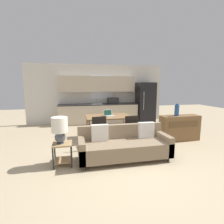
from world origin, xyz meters
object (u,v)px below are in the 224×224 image
dining_table (108,118)px  vase (177,110)px  couch (124,145)px  refrigerator (145,102)px  dining_chair_near_right (130,129)px  dining_chair_near_left (98,130)px  table_lamp (60,128)px  credenza (179,128)px  side_table (63,150)px  laptop (109,114)px

dining_table → vase: 2.19m
couch → refrigerator: bearing=60.4°
dining_chair_near_right → dining_chair_near_left: 0.92m
table_lamp → dining_chair_near_right: size_ratio=0.64×
vase → dining_chair_near_left: (-2.51, -0.11, -0.48)m
table_lamp → vase: vase is taller
table_lamp → credenza: bearing=15.8°
refrigerator → credenza: bearing=-91.9°
couch → vase: 2.32m
dining_table → dining_chair_near_right: (0.47, -0.89, -0.19)m
refrigerator → side_table: (-3.66, -3.99, -0.60)m
refrigerator → dining_chair_near_right: (-1.83, -3.19, -0.43)m
refrigerator → couch: (-2.25, -3.95, -0.61)m
couch → credenza: bearing=24.4°
table_lamp → credenza: (3.60, 1.02, -0.45)m
couch → vase: size_ratio=5.63×
dining_table → table_lamp: table_lamp is taller
couch → side_table: 1.41m
refrigerator → vase: 3.00m
side_table → table_lamp: table_lamp is taller
refrigerator → dining_chair_near_right: size_ratio=2.04×
dining_chair_near_left → laptop: laptop is taller
vase → laptop: (-2.03, 0.71, -0.18)m
laptop → credenza: bearing=-42.4°
refrigerator → vase: refrigerator is taller
dining_table → vase: (2.05, -0.70, 0.29)m
side_table → dining_chair_near_left: (0.92, 0.89, 0.17)m
side_table → laptop: bearing=50.8°
dining_table → dining_chair_near_right: bearing=-62.4°
dining_table → dining_chair_near_left: dining_chair_near_left is taller
refrigerator → table_lamp: size_ratio=3.21×
table_lamp → dining_chair_near_left: 1.35m
couch → table_lamp: 1.54m
credenza → refrigerator: bearing=88.1°
vase → dining_chair_near_left: 2.55m
couch → side_table: bearing=-178.3°
vase → laptop: bearing=160.6°
refrigerator → dining_table: bearing=-135.0°
dining_chair_near_right → refrigerator: bearing=-123.0°
credenza → dining_chair_near_right: 1.74m
table_lamp → credenza: size_ratio=0.47×
side_table → vase: (3.42, 1.00, 0.65)m
credenza → dining_chair_near_left: 2.65m
side_table → table_lamp: bearing=-173.3°
couch → dining_table: bearing=91.6°
dining_table → dining_chair_near_left: bearing=-119.0°
dining_table → dining_chair_near_left: size_ratio=1.57×
dining_table → table_lamp: size_ratio=2.47×
dining_table → side_table: 2.21m
dining_chair_near_left → laptop: (0.48, 0.82, 0.30)m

